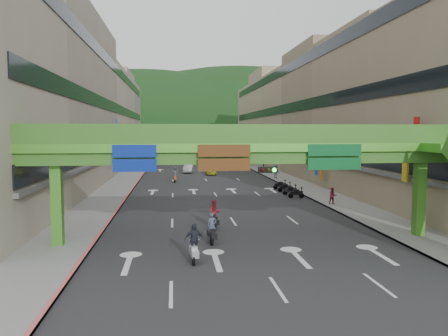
% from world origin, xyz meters
% --- Properties ---
extents(ground, '(320.00, 320.00, 0.00)m').
position_xyz_m(ground, '(0.00, 0.00, 0.00)').
color(ground, black).
rests_on(ground, ground).
extents(road_slab, '(18.00, 140.00, 0.02)m').
position_xyz_m(road_slab, '(0.00, 50.00, 0.01)').
color(road_slab, '#28282B').
rests_on(road_slab, ground).
extents(sidewalk_left, '(4.00, 140.00, 0.15)m').
position_xyz_m(sidewalk_left, '(-11.00, 50.00, 0.07)').
color(sidewalk_left, gray).
rests_on(sidewalk_left, ground).
extents(sidewalk_right, '(4.00, 140.00, 0.15)m').
position_xyz_m(sidewalk_right, '(11.00, 50.00, 0.07)').
color(sidewalk_right, gray).
rests_on(sidewalk_right, ground).
extents(curb_left, '(0.20, 140.00, 0.18)m').
position_xyz_m(curb_left, '(-9.10, 50.00, 0.09)').
color(curb_left, '#CC5959').
rests_on(curb_left, ground).
extents(curb_right, '(0.20, 140.00, 0.18)m').
position_xyz_m(curb_right, '(9.10, 50.00, 0.09)').
color(curb_right, gray).
rests_on(curb_right, ground).
extents(building_row_left, '(12.80, 95.00, 19.00)m').
position_xyz_m(building_row_left, '(-18.93, 50.00, 9.46)').
color(building_row_left, '#9E937F').
rests_on(building_row_left, ground).
extents(building_row_right, '(12.80, 95.00, 19.00)m').
position_xyz_m(building_row_right, '(18.93, 50.00, 9.46)').
color(building_row_right, gray).
rests_on(building_row_right, ground).
extents(overpass_near, '(28.00, 12.27, 7.10)m').
position_xyz_m(overpass_near, '(0.93, 5.38, 5.21)').
color(overpass_near, '#4C9E2D').
rests_on(overpass_near, ground).
extents(overpass_far, '(28.00, 2.20, 7.10)m').
position_xyz_m(overpass_far, '(0.00, 65.00, 5.40)').
color(overpass_far, '#4C9E2D').
rests_on(overpass_far, ground).
extents(hill_left, '(168.00, 140.00, 112.00)m').
position_xyz_m(hill_left, '(-15.00, 160.00, 0.00)').
color(hill_left, '#1C4419').
rests_on(hill_left, ground).
extents(hill_right, '(208.00, 176.00, 128.00)m').
position_xyz_m(hill_right, '(25.00, 180.00, 0.00)').
color(hill_right, '#1C4419').
rests_on(hill_right, ground).
extents(bunting_string, '(26.00, 0.36, 0.47)m').
position_xyz_m(bunting_string, '(0.00, 30.00, 5.96)').
color(bunting_string, black).
rests_on(bunting_string, ground).
extents(scooter_rider_near, '(0.66, 1.60, 1.86)m').
position_xyz_m(scooter_rider_near, '(-2.11, 5.94, 0.85)').
color(scooter_rider_near, black).
rests_on(scooter_rider_near, ground).
extents(scooter_rider_mid, '(0.89, 1.60, 2.00)m').
position_xyz_m(scooter_rider_mid, '(-1.59, 9.85, 1.03)').
color(scooter_rider_mid, black).
rests_on(scooter_rider_mid, ground).
extents(scooter_rider_left, '(1.02, 1.60, 2.03)m').
position_xyz_m(scooter_rider_left, '(-3.35, 2.23, 1.02)').
color(scooter_rider_left, '#96979E').
rests_on(scooter_rider_left, ground).
extents(scooter_rider_far, '(0.88, 1.60, 2.07)m').
position_xyz_m(scooter_rider_far, '(-4.23, 37.45, 1.05)').
color(scooter_rider_far, '#91371C').
rests_on(scooter_rider_far, ground).
extents(parked_scooter_row, '(1.60, 7.16, 1.08)m').
position_xyz_m(parked_scooter_row, '(7.80, 25.86, 0.52)').
color(parked_scooter_row, black).
rests_on(parked_scooter_row, ground).
extents(car_silver, '(2.00, 4.27, 1.35)m').
position_xyz_m(car_silver, '(-2.00, 50.74, 0.68)').
color(car_silver, silver).
rests_on(car_silver, ground).
extents(car_yellow, '(1.75, 4.04, 1.36)m').
position_xyz_m(car_yellow, '(1.33, 47.33, 0.68)').
color(car_yellow, yellow).
rests_on(car_yellow, ground).
extents(pedestrian_red, '(0.78, 0.63, 1.52)m').
position_xyz_m(pedestrian_red, '(9.80, 17.77, 0.76)').
color(pedestrian_red, '#A52347').
rests_on(pedestrian_red, ground).
extents(pedestrian_dark, '(0.98, 0.45, 1.63)m').
position_xyz_m(pedestrian_dark, '(12.20, 8.00, 0.81)').
color(pedestrian_dark, black).
rests_on(pedestrian_dark, ground).
extents(pedestrian_blue, '(0.88, 0.58, 1.85)m').
position_xyz_m(pedestrian_blue, '(9.80, 40.00, 0.93)').
color(pedestrian_blue, '#324C60').
rests_on(pedestrian_blue, ground).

